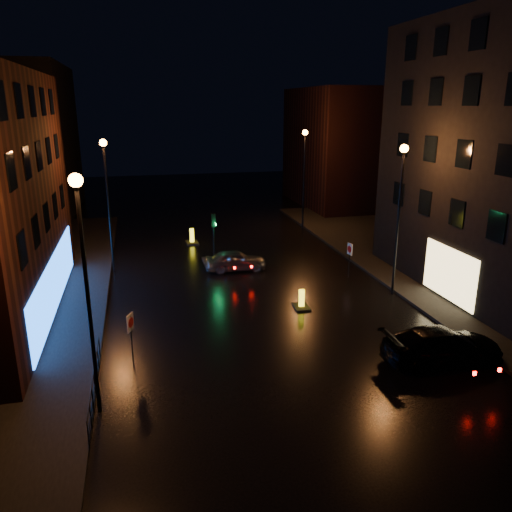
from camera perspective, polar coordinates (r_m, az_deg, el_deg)
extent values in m
plane|color=black|center=(21.70, 4.33, -11.65)|extent=(120.00, 120.00, 0.00)
cube|color=black|center=(34.45, 22.81, -1.82)|extent=(12.00, 44.00, 0.15)
cube|color=black|center=(54.14, -24.69, 11.88)|extent=(8.00, 16.00, 14.00)
cube|color=black|center=(54.49, 9.42, 12.13)|extent=(8.00, 14.00, 12.00)
cylinder|color=black|center=(17.41, -18.56, -5.46)|extent=(0.14, 0.14, 8.00)
cylinder|color=black|center=(16.37, -19.87, 7.62)|extent=(0.20, 0.20, 0.25)
sphere|color=orange|center=(16.35, -19.92, 8.14)|extent=(0.44, 0.44, 0.44)
cylinder|color=black|center=(32.77, -16.46, 5.04)|extent=(0.14, 0.14, 8.00)
cylinder|color=black|center=(32.23, -17.06, 12.01)|extent=(0.20, 0.20, 0.25)
sphere|color=orange|center=(32.22, -17.08, 12.27)|extent=(0.44, 0.44, 0.44)
cylinder|color=black|center=(28.49, 15.89, 3.37)|extent=(0.14, 0.14, 8.00)
cylinder|color=black|center=(27.87, 16.56, 11.38)|extent=(0.20, 0.20, 0.25)
sphere|color=orange|center=(27.85, 16.59, 11.69)|extent=(0.44, 0.44, 0.44)
cylinder|color=black|center=(42.88, 5.48, 8.33)|extent=(0.14, 0.14, 8.00)
cylinder|color=black|center=(42.47, 5.63, 13.67)|extent=(0.20, 0.20, 0.25)
sphere|color=orange|center=(42.46, 5.64, 13.87)|extent=(0.44, 0.44, 0.44)
cube|color=black|center=(34.05, -4.77, -0.74)|extent=(1.40, 2.40, 0.12)
cylinder|color=black|center=(33.67, -4.83, 1.43)|extent=(0.12, 0.12, 2.80)
cube|color=black|center=(33.28, -4.90, 4.09)|extent=(0.28, 0.22, 0.90)
cylinder|color=#0CFF59|center=(33.36, -4.65, 3.63)|extent=(0.05, 0.18, 0.18)
cylinder|color=black|center=(19.61, -18.09, -12.62)|extent=(0.05, 6.00, 0.05)
cylinder|color=black|center=(19.84, -17.96, -13.80)|extent=(0.04, 6.00, 0.04)
cylinder|color=black|center=(17.33, -18.64, -18.80)|extent=(0.04, 0.04, 1.00)
cylinder|color=black|center=(19.84, -17.96, -13.80)|extent=(0.04, 0.04, 1.00)
cylinder|color=black|center=(22.48, -17.46, -9.95)|extent=(0.04, 0.04, 1.00)
imported|color=#93949A|center=(32.39, -2.35, -0.50)|extent=(4.01, 1.84, 1.33)
imported|color=black|center=(22.49, 20.54, -9.56)|extent=(5.17, 2.14, 1.49)
cube|color=black|center=(26.76, 5.20, -5.82)|extent=(0.85, 1.21, 0.10)
cube|color=yellow|center=(26.58, 5.23, -4.85)|extent=(0.28, 0.19, 0.98)
cube|color=black|center=(26.58, 5.23, -4.85)|extent=(0.29, 0.04, 0.59)
cube|color=black|center=(39.15, -7.31, 1.53)|extent=(0.94, 1.38, 0.11)
cube|color=yellow|center=(39.00, -7.35, 2.33)|extent=(0.32, 0.21, 1.13)
cube|color=black|center=(39.00, -7.35, 2.33)|extent=(0.34, 0.03, 0.68)
cylinder|color=black|center=(21.42, -14.03, -9.30)|extent=(0.06, 0.06, 2.17)
cube|color=silver|center=(21.09, -14.18, -7.38)|extent=(0.27, 0.51, 0.74)
cylinder|color=#B20C0C|center=(21.08, -14.11, -7.38)|extent=(0.20, 0.40, 0.43)
cylinder|color=black|center=(31.41, 10.60, -0.58)|extent=(0.06, 0.06, 2.14)
cube|color=silver|center=(31.19, 10.68, 0.79)|extent=(0.12, 0.54, 0.73)
cylinder|color=#B20C0C|center=(31.18, 10.63, 0.78)|extent=(0.08, 0.43, 0.43)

